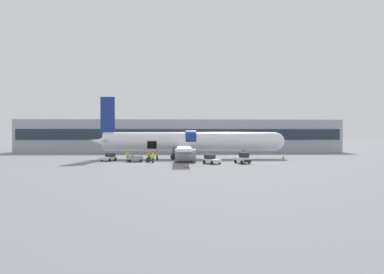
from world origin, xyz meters
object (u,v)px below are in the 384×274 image
(baggage_tug_lead, at_px, (243,159))
(ground_crew_driver, at_px, (149,155))
(baggage_tug_mid, at_px, (211,160))
(airplane, at_px, (188,142))
(suitcase_on_tarmac_spare, at_px, (148,160))
(baggage_tug_rear, at_px, (109,158))
(ground_crew_loader_a, at_px, (153,157))
(ground_crew_supervisor, at_px, (127,155))
(ground_crew_loader_b, at_px, (157,155))
(baggage_cart_loading, at_px, (136,159))
(suitcase_on_tarmac_upright, at_px, (150,160))

(baggage_tug_lead, distance_m, ground_crew_driver, 16.32)
(baggage_tug_lead, xyz_separation_m, baggage_tug_mid, (-5.00, -0.40, -0.13))
(airplane, relative_size, suitcase_on_tarmac_spare, 45.85)
(baggage_tug_mid, bearing_deg, baggage_tug_rear, 162.28)
(ground_crew_driver, bearing_deg, ground_crew_loader_a, -75.98)
(ground_crew_loader_a, height_order, ground_crew_supervisor, ground_crew_supervisor)
(ground_crew_loader_b, distance_m, suitcase_on_tarmac_spare, 4.04)
(airplane, bearing_deg, baggage_tug_rear, -160.04)
(baggage_tug_mid, xyz_separation_m, ground_crew_driver, (-10.27, 6.17, 0.35))
(ground_crew_driver, bearing_deg, baggage_cart_loading, -128.02)
(airplane, height_order, suitcase_on_tarmac_spare, airplane)
(ground_crew_loader_a, distance_m, suitcase_on_tarmac_spare, 1.27)
(ground_crew_loader_a, bearing_deg, baggage_tug_rear, 154.71)
(ground_crew_loader_a, bearing_deg, baggage_cart_loading, 145.72)
(baggage_tug_rear, xyz_separation_m, ground_crew_loader_a, (7.81, -3.69, 0.29))
(suitcase_on_tarmac_upright, bearing_deg, airplane, 44.12)
(baggage_cart_loading, relative_size, suitcase_on_tarmac_spare, 4.52)
(baggage_tug_rear, bearing_deg, ground_crew_supervisor, 3.93)
(baggage_tug_mid, height_order, ground_crew_loader_a, ground_crew_loader_a)
(ground_crew_driver, distance_m, suitcase_on_tarmac_spare, 3.74)
(baggage_tug_rear, height_order, baggage_cart_loading, baggage_tug_rear)
(baggage_tug_lead, bearing_deg, ground_crew_loader_b, 156.96)
(baggage_cart_loading, relative_size, suitcase_on_tarmac_upright, 4.78)
(ground_crew_loader_b, distance_m, suitcase_on_tarmac_upright, 2.45)
(baggage_tug_lead, height_order, ground_crew_supervisor, ground_crew_supervisor)
(ground_crew_loader_a, distance_m, ground_crew_supervisor, 6.13)
(baggage_tug_lead, distance_m, suitcase_on_tarmac_spare, 15.19)
(baggage_tug_lead, height_order, ground_crew_loader_b, ground_crew_loader_b)
(baggage_tug_rear, relative_size, ground_crew_loader_a, 1.80)
(baggage_tug_mid, distance_m, ground_crew_loader_a, 9.32)
(baggage_tug_lead, xyz_separation_m, suitcase_on_tarmac_upright, (-14.79, 3.72, -0.40))
(ground_crew_supervisor, xyz_separation_m, suitcase_on_tarmac_upright, (4.09, -1.51, -0.63))
(baggage_cart_loading, distance_m, ground_crew_loader_b, 4.17)
(baggage_tug_mid, distance_m, suitcase_on_tarmac_upright, 10.63)
(baggage_cart_loading, xyz_separation_m, suitcase_on_tarmac_spare, (2.10, -1.28, -0.11))
(suitcase_on_tarmac_spare, bearing_deg, baggage_tug_lead, -7.88)
(baggage_cart_loading, bearing_deg, suitcase_on_tarmac_upright, 8.54)
(ground_crew_loader_b, relative_size, ground_crew_driver, 1.01)
(baggage_tug_mid, height_order, ground_crew_loader_b, ground_crew_loader_b)
(airplane, height_order, baggage_tug_lead, airplane)
(ground_crew_loader_b, xyz_separation_m, suitcase_on_tarmac_spare, (-1.17, -3.82, -0.61))
(airplane, distance_m, baggage_tug_lead, 13.22)
(ground_crew_loader_b, relative_size, ground_crew_supervisor, 1.00)
(baggage_tug_rear, distance_m, ground_crew_loader_a, 8.64)
(ground_crew_loader_a, relative_size, ground_crew_loader_b, 0.90)
(ground_crew_driver, distance_m, suitcase_on_tarmac_upright, 2.19)
(baggage_cart_loading, distance_m, suitcase_on_tarmac_spare, 2.46)
(airplane, relative_size, baggage_cart_loading, 10.13)
(baggage_tug_mid, xyz_separation_m, ground_crew_supervisor, (-13.89, 5.63, 0.36))
(ground_crew_loader_a, xyz_separation_m, ground_crew_supervisor, (-4.73, 3.90, 0.09))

